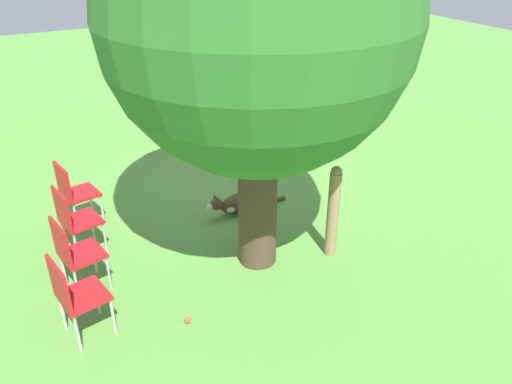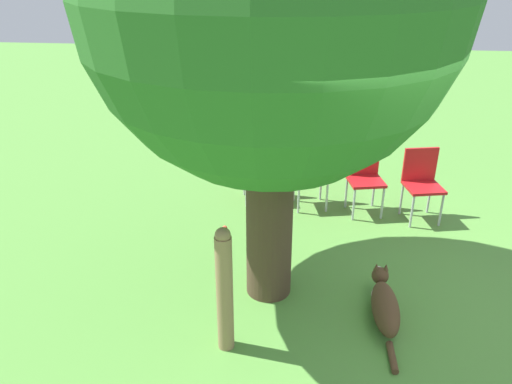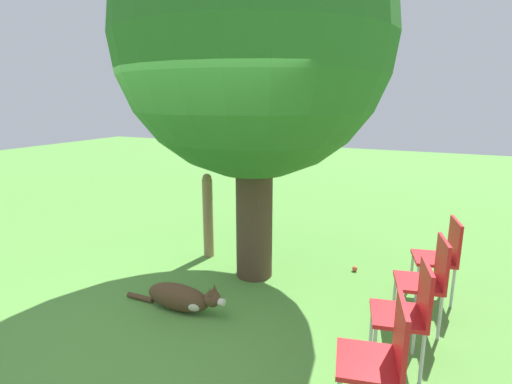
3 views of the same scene
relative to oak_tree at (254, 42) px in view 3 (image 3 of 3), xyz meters
name	(u,v)px [view 3 (image 3 of 3)]	position (x,y,z in m)	size (l,w,h in m)	color
ground_plane	(186,315)	(-0.24, -1.19, -2.81)	(30.00, 30.00, 0.00)	#56933D
oak_tree	(254,42)	(0.00, 0.00, 0.00)	(3.12, 3.12, 4.40)	#4C3828
dog	(182,298)	(-0.32, -1.12, -2.67)	(1.23, 0.25, 0.36)	#513823
fence_post	(208,215)	(-0.85, 0.30, -2.21)	(0.14, 0.14, 1.19)	#937551
red_chair_0	(381,354)	(1.77, -1.81, -2.28)	(0.50, 0.52, 0.92)	red
red_chair_1	(409,308)	(1.89, -1.10, -2.28)	(0.50, 0.52, 0.92)	red
red_chair_2	(428,276)	(2.02, -0.39, -2.28)	(0.50, 0.52, 0.92)	red
red_chair_3	(442,253)	(2.14, 0.32, -2.28)	(0.50, 0.52, 0.92)	red
tennis_ball	(355,269)	(1.15, 0.64, -2.78)	(0.07, 0.07, 0.07)	#E54C33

